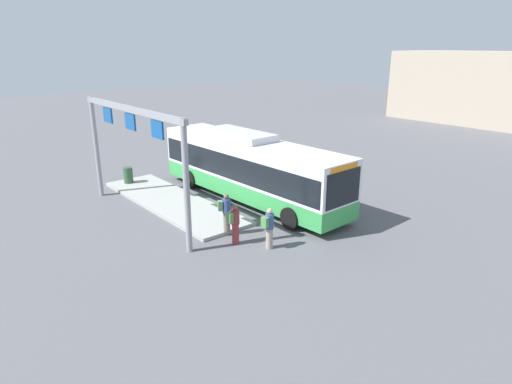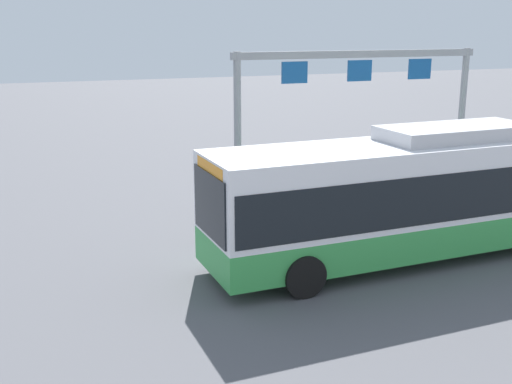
% 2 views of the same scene
% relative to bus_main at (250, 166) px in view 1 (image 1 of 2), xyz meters
% --- Properties ---
extents(ground_plane, '(120.00, 120.00, 0.00)m').
position_rel_bus_main_xyz_m(ground_plane, '(0.01, 0.00, -1.81)').
color(ground_plane, '#56565B').
extents(platform_curb, '(10.00, 2.80, 0.16)m').
position_rel_bus_main_xyz_m(platform_curb, '(-2.11, -3.41, -1.73)').
color(platform_curb, '#9E9E99').
rests_on(platform_curb, ground).
extents(bus_main, '(11.89, 2.89, 3.46)m').
position_rel_bus_main_xyz_m(bus_main, '(0.00, 0.00, 0.00)').
color(bus_main, green).
rests_on(bus_main, ground).
extents(person_boarding, '(0.51, 0.60, 1.67)m').
position_rel_bus_main_xyz_m(person_boarding, '(2.86, -3.64, -0.76)').
color(person_boarding, slate).
rests_on(person_boarding, platform_curb).
extents(person_waiting_near, '(0.37, 0.55, 1.67)m').
position_rel_bus_main_xyz_m(person_waiting_near, '(4.99, -3.12, -0.92)').
color(person_waiting_near, gray).
rests_on(person_waiting_near, ground).
extents(person_waiting_mid, '(0.34, 0.52, 1.67)m').
position_rel_bus_main_xyz_m(person_waiting_mid, '(3.78, -3.88, -0.92)').
color(person_waiting_mid, maroon).
rests_on(person_waiting_mid, ground).
extents(platform_sign_gantry, '(9.20, 0.24, 5.20)m').
position_rel_bus_main_xyz_m(platform_sign_gantry, '(-1.21, -5.65, 1.94)').
color(platform_sign_gantry, gray).
rests_on(platform_sign_gantry, ground).
extents(trash_bin, '(0.52, 0.52, 0.90)m').
position_rel_bus_main_xyz_m(trash_bin, '(-6.33, -3.76, -1.20)').
color(trash_bin, '#2D5133').
rests_on(trash_bin, platform_curb).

